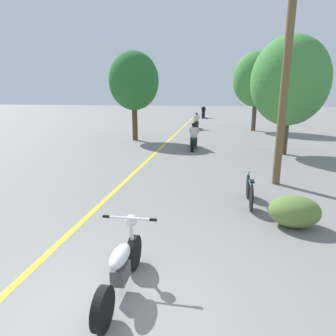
% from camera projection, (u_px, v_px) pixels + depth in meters
% --- Properties ---
extents(ground_plane, '(120.00, 120.00, 0.00)m').
position_uv_depth(ground_plane, '(111.00, 317.00, 3.95)').
color(ground_plane, slate).
extents(lane_stripe_center, '(0.14, 48.00, 0.01)m').
position_uv_depth(lane_stripe_center, '(162.00, 147.00, 16.16)').
color(lane_stripe_center, yellow).
rests_on(lane_stripe_center, ground).
extents(utility_pole, '(1.10, 0.24, 7.36)m').
position_uv_depth(utility_pole, '(287.00, 60.00, 8.74)').
color(utility_pole, brown).
rests_on(utility_pole, ground).
extents(roadside_tree_right_near, '(3.45, 3.10, 5.33)m').
position_uv_depth(roadside_tree_right_near, '(290.00, 81.00, 13.43)').
color(roadside_tree_right_near, '#513A23').
rests_on(roadside_tree_right_near, ground).
extents(roadside_tree_right_far, '(3.45, 3.10, 5.76)m').
position_uv_depth(roadside_tree_right_far, '(257.00, 79.00, 21.89)').
color(roadside_tree_right_far, '#513A23').
rests_on(roadside_tree_right_far, ground).
extents(roadside_tree_left, '(2.94, 2.65, 5.19)m').
position_uv_depth(roadside_tree_left, '(134.00, 81.00, 17.53)').
color(roadside_tree_left, '#513A23').
rests_on(roadside_tree_left, ground).
extents(roadside_bush, '(1.10, 0.88, 0.70)m').
position_uv_depth(roadside_bush, '(294.00, 211.00, 6.54)').
color(roadside_bush, '#5B7A38').
rests_on(roadside_bush, ground).
extents(motorcycle_foreground, '(0.87, 1.94, 0.99)m').
position_uv_depth(motorcycle_foreground, '(121.00, 266.00, 4.37)').
color(motorcycle_foreground, black).
rests_on(motorcycle_foreground, ground).
extents(motorcycle_rider_lead, '(0.50, 2.03, 1.38)m').
position_uv_depth(motorcycle_rider_lead, '(194.00, 139.00, 15.38)').
color(motorcycle_rider_lead, black).
rests_on(motorcycle_rider_lead, ground).
extents(motorcycle_rider_mid, '(0.50, 1.97, 1.31)m').
position_uv_depth(motorcycle_rider_mid, '(196.00, 123.00, 23.57)').
color(motorcycle_rider_mid, black).
rests_on(motorcycle_rider_mid, ground).
extents(motorcycle_rider_far, '(0.50, 2.16, 1.43)m').
position_uv_depth(motorcycle_rider_far, '(203.00, 113.00, 33.61)').
color(motorcycle_rider_far, black).
rests_on(motorcycle_rider_far, ground).
extents(bicycle_parked, '(0.44, 1.64, 0.79)m').
position_uv_depth(bicycle_parked, '(250.00, 191.00, 7.84)').
color(bicycle_parked, black).
rests_on(bicycle_parked, ground).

